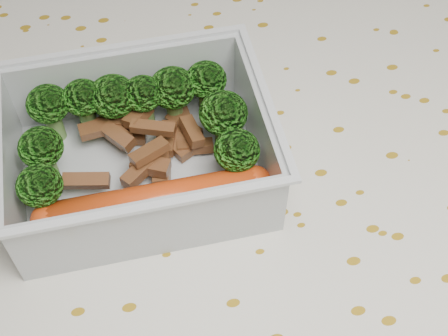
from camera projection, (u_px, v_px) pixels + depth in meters
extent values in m
cube|color=brown|center=(214.00, 205.00, 0.48)|extent=(1.40, 0.90, 0.04)
cube|color=silver|center=(214.00, 188.00, 0.46)|extent=(1.46, 0.96, 0.01)
cube|color=silver|center=(142.00, 174.00, 0.46)|extent=(0.18, 0.14, 0.00)
cube|color=silver|center=(126.00, 81.00, 0.48)|extent=(0.18, 0.01, 0.06)
cube|color=silver|center=(152.00, 227.00, 0.40)|extent=(0.18, 0.01, 0.06)
cube|color=silver|center=(258.00, 127.00, 0.45)|extent=(0.01, 0.13, 0.06)
cube|color=silver|center=(11.00, 170.00, 0.43)|extent=(0.01, 0.13, 0.06)
cube|color=silver|center=(119.00, 47.00, 0.45)|extent=(0.19, 0.01, 0.00)
cube|color=silver|center=(149.00, 207.00, 0.37)|extent=(0.19, 0.01, 0.00)
cube|color=silver|center=(266.00, 96.00, 0.42)|extent=(0.01, 0.14, 0.00)
cylinder|color=#608C3F|center=(55.00, 125.00, 0.47)|extent=(0.01, 0.01, 0.03)
ellipsoid|color=#357D1E|center=(48.00, 104.00, 0.45)|extent=(0.03, 0.03, 0.03)
cylinder|color=#608C3F|center=(88.00, 119.00, 0.47)|extent=(0.01, 0.01, 0.03)
ellipsoid|color=#357D1E|center=(83.00, 97.00, 0.45)|extent=(0.03, 0.03, 0.03)
cylinder|color=#608C3F|center=(117.00, 118.00, 0.48)|extent=(0.01, 0.01, 0.02)
ellipsoid|color=#357D1E|center=(113.00, 96.00, 0.46)|extent=(0.04, 0.04, 0.03)
cylinder|color=#608C3F|center=(146.00, 115.00, 0.48)|extent=(0.01, 0.01, 0.03)
ellipsoid|color=#357D1E|center=(143.00, 94.00, 0.46)|extent=(0.03, 0.03, 0.03)
cylinder|color=#608C3F|center=(175.00, 109.00, 0.48)|extent=(0.01, 0.01, 0.02)
ellipsoid|color=#357D1E|center=(173.00, 88.00, 0.46)|extent=(0.03, 0.03, 0.03)
cylinder|color=#608C3F|center=(207.00, 101.00, 0.48)|extent=(0.01, 0.01, 0.03)
ellipsoid|color=#357D1E|center=(206.00, 80.00, 0.47)|extent=(0.03, 0.03, 0.03)
cylinder|color=#608C3F|center=(49.00, 168.00, 0.45)|extent=(0.01, 0.01, 0.03)
ellipsoid|color=#357D1E|center=(41.00, 147.00, 0.43)|extent=(0.03, 0.03, 0.03)
cylinder|color=#608C3F|center=(223.00, 134.00, 0.47)|extent=(0.01, 0.01, 0.02)
ellipsoid|color=#357D1E|center=(223.00, 113.00, 0.45)|extent=(0.04, 0.04, 0.03)
cylinder|color=#608C3F|center=(48.00, 205.00, 0.43)|extent=(0.01, 0.01, 0.03)
ellipsoid|color=#357D1E|center=(40.00, 186.00, 0.41)|extent=(0.03, 0.03, 0.03)
cylinder|color=#608C3F|center=(236.00, 171.00, 0.45)|extent=(0.01, 0.01, 0.03)
ellipsoid|color=#357D1E|center=(237.00, 150.00, 0.43)|extent=(0.03, 0.03, 0.03)
cube|color=brown|center=(130.00, 136.00, 0.47)|extent=(0.03, 0.02, 0.01)
cube|color=brown|center=(178.00, 130.00, 0.48)|extent=(0.03, 0.02, 0.01)
cube|color=brown|center=(113.00, 132.00, 0.46)|extent=(0.03, 0.03, 0.01)
cube|color=brown|center=(95.00, 129.00, 0.46)|extent=(0.02, 0.01, 0.01)
cube|color=brown|center=(178.00, 141.00, 0.47)|extent=(0.03, 0.03, 0.01)
cube|color=brown|center=(138.00, 115.00, 0.46)|extent=(0.03, 0.03, 0.01)
cube|color=brown|center=(124.00, 121.00, 0.47)|extent=(0.03, 0.02, 0.01)
cube|color=brown|center=(149.00, 152.00, 0.44)|extent=(0.03, 0.02, 0.01)
cube|color=brown|center=(86.00, 181.00, 0.43)|extent=(0.03, 0.02, 0.01)
cube|color=brown|center=(118.00, 136.00, 0.46)|extent=(0.03, 0.03, 0.01)
cube|color=brown|center=(192.00, 132.00, 0.46)|extent=(0.02, 0.03, 0.01)
cube|color=brown|center=(150.00, 166.00, 0.45)|extent=(0.03, 0.02, 0.01)
cube|color=brown|center=(184.00, 125.00, 0.48)|extent=(0.03, 0.03, 0.01)
cube|color=brown|center=(162.00, 167.00, 0.46)|extent=(0.02, 0.03, 0.01)
cube|color=brown|center=(137.00, 173.00, 0.44)|extent=(0.03, 0.02, 0.01)
cube|color=brown|center=(175.00, 143.00, 0.47)|extent=(0.03, 0.03, 0.01)
cube|color=brown|center=(185.00, 118.00, 0.48)|extent=(0.01, 0.03, 0.01)
cube|color=brown|center=(153.00, 128.00, 0.45)|extent=(0.03, 0.02, 0.01)
cube|color=brown|center=(168.00, 138.00, 0.47)|extent=(0.02, 0.03, 0.01)
cube|color=brown|center=(195.00, 147.00, 0.47)|extent=(0.03, 0.01, 0.01)
cylinder|color=#C73C11|center=(154.00, 202.00, 0.42)|extent=(0.14, 0.03, 0.03)
sphere|color=#C73C11|center=(254.00, 183.00, 0.43)|extent=(0.03, 0.03, 0.03)
sphere|color=#C73C11|center=(50.00, 221.00, 0.41)|extent=(0.03, 0.03, 0.03)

